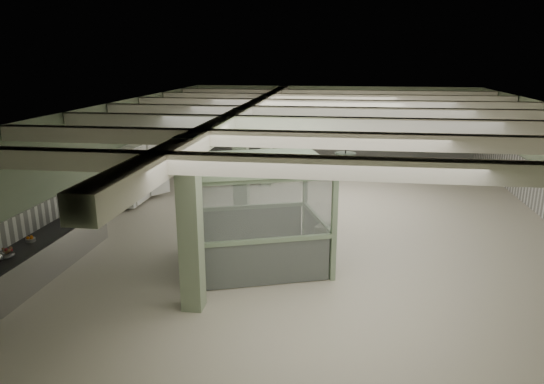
# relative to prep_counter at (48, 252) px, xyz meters

# --- Properties ---
(floor) EXTENTS (20.00, 20.00, 0.00)m
(floor) POSITION_rel_prep_counter_xyz_m (6.54, 4.72, -0.46)
(floor) COLOR beige
(floor) RESTS_ON ground
(ceiling) EXTENTS (14.00, 20.00, 0.02)m
(ceiling) POSITION_rel_prep_counter_xyz_m (6.54, 4.72, 3.14)
(ceiling) COLOR silver
(ceiling) RESTS_ON wall_back
(wall_back) EXTENTS (14.00, 0.02, 3.60)m
(wall_back) POSITION_rel_prep_counter_xyz_m (6.54, 14.72, 1.34)
(wall_back) COLOR #98AB89
(wall_back) RESTS_ON floor
(wall_front) EXTENTS (14.00, 0.02, 3.60)m
(wall_front) POSITION_rel_prep_counter_xyz_m (6.54, -5.28, 1.34)
(wall_front) COLOR #98AB89
(wall_front) RESTS_ON floor
(wall_left) EXTENTS (0.02, 20.00, 3.60)m
(wall_left) POSITION_rel_prep_counter_xyz_m (-0.46, 4.72, 1.34)
(wall_left) COLOR #98AB89
(wall_left) RESTS_ON floor
(wainscot_left) EXTENTS (0.05, 19.90, 1.50)m
(wainscot_left) POSITION_rel_prep_counter_xyz_m (-0.43, 4.72, 0.29)
(wainscot_left) COLOR white
(wainscot_left) RESTS_ON floor
(wainscot_back) EXTENTS (13.90, 0.05, 1.50)m
(wainscot_back) POSITION_rel_prep_counter_xyz_m (6.54, 14.69, 0.29)
(wainscot_back) COLOR white
(wainscot_back) RESTS_ON floor
(girder) EXTENTS (0.45, 19.90, 0.40)m
(girder) POSITION_rel_prep_counter_xyz_m (4.04, 4.72, 2.92)
(girder) COLOR white
(girder) RESTS_ON ceiling
(beam_a) EXTENTS (13.90, 0.35, 0.32)m
(beam_a) POSITION_rel_prep_counter_xyz_m (6.54, -2.78, 2.96)
(beam_a) COLOR white
(beam_a) RESTS_ON ceiling
(beam_b) EXTENTS (13.90, 0.35, 0.32)m
(beam_b) POSITION_rel_prep_counter_xyz_m (6.54, -0.28, 2.96)
(beam_b) COLOR white
(beam_b) RESTS_ON ceiling
(beam_c) EXTENTS (13.90, 0.35, 0.32)m
(beam_c) POSITION_rel_prep_counter_xyz_m (6.54, 2.22, 2.96)
(beam_c) COLOR white
(beam_c) RESTS_ON ceiling
(beam_d) EXTENTS (13.90, 0.35, 0.32)m
(beam_d) POSITION_rel_prep_counter_xyz_m (6.54, 4.72, 2.96)
(beam_d) COLOR white
(beam_d) RESTS_ON ceiling
(beam_e) EXTENTS (13.90, 0.35, 0.32)m
(beam_e) POSITION_rel_prep_counter_xyz_m (6.54, 7.22, 2.96)
(beam_e) COLOR white
(beam_e) RESTS_ON ceiling
(beam_f) EXTENTS (13.90, 0.35, 0.32)m
(beam_f) POSITION_rel_prep_counter_xyz_m (6.54, 9.72, 2.96)
(beam_f) COLOR white
(beam_f) RESTS_ON ceiling
(beam_g) EXTENTS (13.90, 0.35, 0.32)m
(beam_g) POSITION_rel_prep_counter_xyz_m (6.54, 12.22, 2.96)
(beam_g) COLOR white
(beam_g) RESTS_ON ceiling
(column_a) EXTENTS (0.42, 0.42, 3.60)m
(column_a) POSITION_rel_prep_counter_xyz_m (4.04, -1.28, 1.34)
(column_a) COLOR #98AA89
(column_a) RESTS_ON floor
(column_b) EXTENTS (0.42, 0.42, 3.60)m
(column_b) POSITION_rel_prep_counter_xyz_m (4.04, 3.72, 1.34)
(column_b) COLOR #98AA89
(column_b) RESTS_ON floor
(column_c) EXTENTS (0.42, 0.42, 3.60)m
(column_c) POSITION_rel_prep_counter_xyz_m (4.04, 8.72, 1.34)
(column_c) COLOR #98AA89
(column_c) RESTS_ON floor
(column_d) EXTENTS (0.42, 0.42, 3.60)m
(column_d) POSITION_rel_prep_counter_xyz_m (4.04, 12.72, 1.34)
(column_d) COLOR #98AA89
(column_d) RESTS_ON floor
(pendant_front) EXTENTS (0.44, 0.44, 0.22)m
(pendant_front) POSITION_rel_prep_counter_xyz_m (7.04, -0.28, 2.59)
(pendant_front) COLOR #324233
(pendant_front) RESTS_ON ceiling
(pendant_mid) EXTENTS (0.44, 0.44, 0.22)m
(pendant_mid) POSITION_rel_prep_counter_xyz_m (7.04, 5.22, 2.59)
(pendant_mid) COLOR #324233
(pendant_mid) RESTS_ON ceiling
(pendant_back) EXTENTS (0.44, 0.44, 0.22)m
(pendant_back) POSITION_rel_prep_counter_xyz_m (7.04, 10.22, 2.59)
(pendant_back) COLOR #324233
(pendant_back) RESTS_ON ceiling
(prep_counter) EXTENTS (0.81, 4.60, 0.91)m
(prep_counter) POSITION_rel_prep_counter_xyz_m (0.00, 0.00, 0.00)
(prep_counter) COLOR #B3B3B7
(prep_counter) RESTS_ON floor
(pitcher_far) EXTENTS (0.30, 0.31, 0.32)m
(pitcher_far) POSITION_rel_prep_counter_xyz_m (0.02, 1.00, 0.60)
(pitcher_far) COLOR #B3B3B7
(pitcher_far) RESTS_ON prep_counter
(veg_colander) EXTENTS (0.40, 0.40, 0.17)m
(veg_colander) POSITION_rel_prep_counter_xyz_m (-0.09, -1.31, 0.52)
(veg_colander) COLOR #3F3F44
(veg_colander) RESTS_ON prep_counter
(orange_bowl) EXTENTS (0.22, 0.22, 0.08)m
(orange_bowl) POSITION_rel_prep_counter_xyz_m (-0.10, -0.42, 0.48)
(orange_bowl) COLOR #B2B2B7
(orange_bowl) RESTS_ON prep_counter
(walkin_cooler) EXTENTS (0.95, 2.16, 1.98)m
(walkin_cooler) POSITION_rel_prep_counter_xyz_m (-0.08, 5.72, 0.53)
(walkin_cooler) COLOR white
(walkin_cooler) RESTS_ON floor
(guard_booth) EXTENTS (4.03, 3.72, 2.65)m
(guard_booth) POSITION_rel_prep_counter_xyz_m (5.00, 1.13, 1.33)
(guard_booth) COLOR #8FA987
(guard_booth) RESTS_ON floor
(filing_cabinet) EXTENTS (0.50, 0.60, 1.12)m
(filing_cabinet) POSITION_rel_prep_counter_xyz_m (6.64, 1.09, 0.10)
(filing_cabinet) COLOR #54594A
(filing_cabinet) RESTS_ON floor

